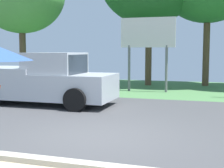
{
  "coord_description": "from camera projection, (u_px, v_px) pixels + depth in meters",
  "views": [
    {
      "loc": [
        2.5,
        -6.83,
        1.95
      ],
      "look_at": [
        0.04,
        1.0,
        1.1
      ],
      "focal_mm": 51.82,
      "sensor_mm": 36.0,
      "label": 1
    }
  ],
  "objects": [
    {
      "name": "roadside_billboard",
      "position": [
        148.0,
        38.0,
        15.23
      ],
      "size": [
        2.6,
        0.12,
        3.5
      ],
      "color": "slate",
      "rests_on": "ground_plane"
    },
    {
      "name": "ground_plane",
      "position": [
        129.0,
        114.0,
        10.23
      ],
      "size": [
        40.0,
        22.0,
        0.2
      ],
      "color": "#424244"
    },
    {
      "name": "pickup_truck",
      "position": [
        44.0,
        80.0,
        11.77
      ],
      "size": [
        5.2,
        2.28,
        1.88
      ],
      "rotation": [
        0.0,
        0.0,
        0.11
      ],
      "color": "#ADB2BA",
      "rests_on": "ground_plane"
    }
  ]
}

